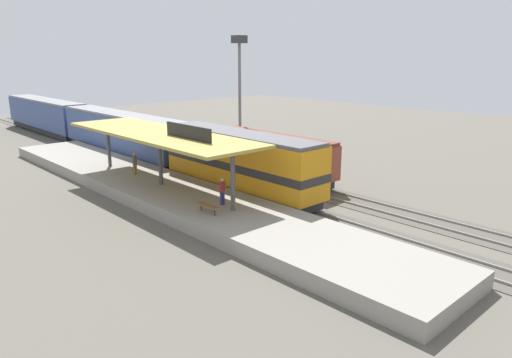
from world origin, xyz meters
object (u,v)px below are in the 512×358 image
object	(u,v)px
platform_bench	(208,206)
passenger_carriage_rear	(46,115)
passenger_carriage_front	(122,134)
light_mast	(240,72)
person_walking	(222,190)
locomotive	(240,162)
freight_car	(271,156)
person_waiting	(135,162)

from	to	relation	value
platform_bench	passenger_carriage_rear	distance (m)	43.22
passenger_carriage_front	light_mast	xyz separation A→B (m)	(7.80, -9.07, 6.08)
light_mast	platform_bench	bearing A→B (deg)	-136.90
passenger_carriage_front	person_walking	bearing A→B (deg)	-101.55
locomotive	freight_car	bearing A→B (deg)	17.15
light_mast	locomotive	bearing A→B (deg)	-131.15
platform_bench	passenger_carriage_rear	world-z (taller)	passenger_carriage_rear
passenger_carriage_rear	person_walking	bearing A→B (deg)	-95.91
locomotive	light_mast	size ratio (longest dim) A/B	1.23
passenger_carriage_front	passenger_carriage_rear	bearing A→B (deg)	90.00
passenger_carriage_front	person_waiting	world-z (taller)	passenger_carriage_front
passenger_carriage_rear	person_walking	world-z (taller)	passenger_carriage_rear
locomotive	light_mast	distance (m)	13.28
passenger_carriage_rear	light_mast	bearing A→B (deg)	-75.37
locomotive	person_walking	world-z (taller)	locomotive
passenger_carriage_rear	freight_car	distance (m)	37.66
person_walking	person_waiting	bearing A→B (deg)	90.34
platform_bench	light_mast	world-z (taller)	light_mast
platform_bench	light_mast	bearing A→B (deg)	43.10
person_walking	locomotive	bearing A→B (deg)	37.33
freight_car	person_walking	distance (m)	10.14
passenger_carriage_rear	platform_bench	bearing A→B (deg)	-97.98
passenger_carriage_front	platform_bench	bearing A→B (deg)	-105.26
passenger_carriage_rear	person_walking	distance (m)	42.35
person_waiting	person_walking	xyz separation A→B (m)	(0.06, -10.76, 0.00)
passenger_carriage_front	light_mast	world-z (taller)	light_mast
locomotive	passenger_carriage_rear	xyz separation A→B (m)	(0.00, 38.80, -0.10)
passenger_carriage_front	person_walking	distance (m)	21.77
light_mast	person_waiting	distance (m)	13.94
locomotive	person_waiting	xyz separation A→B (m)	(-4.42, 7.44, -0.56)
platform_bench	passenger_carriage_rear	bearing A→B (deg)	82.02
light_mast	passenger_carriage_front	bearing A→B (deg)	130.68
platform_bench	light_mast	size ratio (longest dim) A/B	0.15
locomotive	passenger_carriage_front	distance (m)	18.00
passenger_carriage_front	person_walking	xyz separation A→B (m)	(-4.36, -21.32, -0.46)
platform_bench	person_waiting	xyz separation A→B (m)	(1.58, 11.43, 0.51)
freight_car	passenger_carriage_front	bearing A→B (deg)	105.51
passenger_carriage_front	passenger_carriage_rear	distance (m)	20.80
person_walking	passenger_carriage_rear	bearing A→B (deg)	84.09
locomotive	person_waiting	world-z (taller)	locomotive
passenger_carriage_rear	light_mast	size ratio (longest dim) A/B	1.71
freight_car	light_mast	size ratio (longest dim) A/B	1.03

